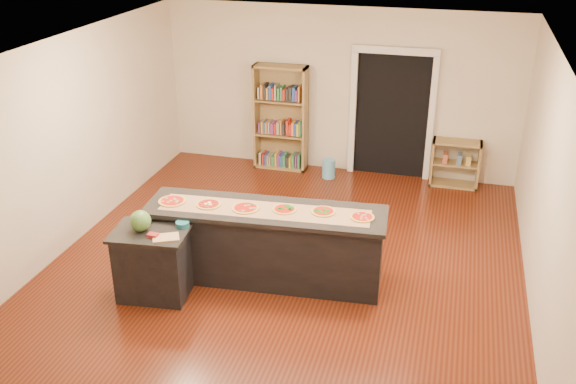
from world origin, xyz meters
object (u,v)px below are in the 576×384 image
(low_shelf, at_px, (455,163))
(waste_bin, at_px, (329,169))
(side_counter, at_px, (153,263))
(watermelon, at_px, (140,221))
(bookshelf, at_px, (281,118))
(kitchen_island, at_px, (266,244))

(low_shelf, relative_size, waste_bin, 2.41)
(side_counter, distance_m, waste_bin, 4.23)
(side_counter, relative_size, watermelon, 3.52)
(bookshelf, height_order, waste_bin, bookshelf)
(kitchen_island, relative_size, low_shelf, 3.75)
(side_counter, relative_size, bookshelf, 0.48)
(side_counter, distance_m, watermelon, 0.56)
(low_shelf, bearing_deg, bookshelf, 179.91)
(low_shelf, bearing_deg, waste_bin, -173.59)
(side_counter, xyz_separation_m, waste_bin, (1.28, 4.03, -0.27))
(bookshelf, xyz_separation_m, low_shelf, (2.98, -0.00, -0.52))
(waste_bin, bearing_deg, kitchen_island, -91.72)
(waste_bin, bearing_deg, low_shelf, 6.41)
(kitchen_island, distance_m, low_shelf, 4.16)
(kitchen_island, height_order, low_shelf, kitchen_island)
(low_shelf, distance_m, waste_bin, 2.09)
(low_shelf, height_order, watermelon, watermelon)
(kitchen_island, xyz_separation_m, bookshelf, (-0.82, 3.56, 0.43))
(side_counter, bearing_deg, watermelon, -178.86)
(kitchen_island, height_order, waste_bin, kitchen_island)
(kitchen_island, distance_m, side_counter, 1.37)
(bookshelf, height_order, low_shelf, bookshelf)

